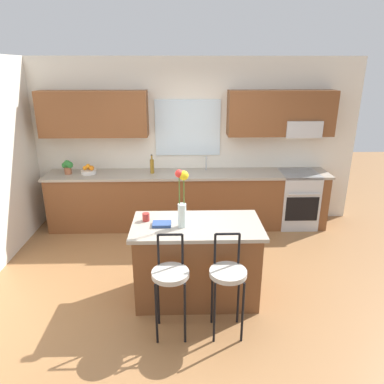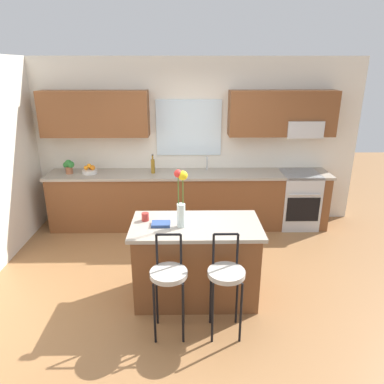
# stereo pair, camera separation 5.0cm
# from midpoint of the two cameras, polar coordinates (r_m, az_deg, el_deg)

# --- Properties ---
(ground_plane) EXTENTS (14.00, 14.00, 0.00)m
(ground_plane) POSITION_cam_midpoint_polar(r_m,az_deg,el_deg) (4.56, -0.51, -14.31)
(ground_plane) COLOR olive
(back_wall_assembly) EXTENTS (5.60, 0.50, 2.70)m
(back_wall_assembly) POSITION_cam_midpoint_polar(r_m,az_deg,el_deg) (5.87, -0.59, 9.39)
(back_wall_assembly) COLOR silver
(back_wall_assembly) RESTS_ON ground
(counter_run) EXTENTS (4.56, 0.64, 0.92)m
(counter_run) POSITION_cam_midpoint_polar(r_m,az_deg,el_deg) (5.87, -0.82, -1.17)
(counter_run) COLOR brown
(counter_run) RESTS_ON ground
(sink_faucet) EXTENTS (0.02, 0.13, 0.23)m
(sink_faucet) POSITION_cam_midpoint_polar(r_m,az_deg,el_deg) (5.83, 2.07, 4.83)
(sink_faucet) COLOR #B7BABC
(sink_faucet) RESTS_ON counter_run
(oven_range) EXTENTS (0.60, 0.64, 0.92)m
(oven_range) POSITION_cam_midpoint_polar(r_m,az_deg,el_deg) (6.14, 16.28, -1.09)
(oven_range) COLOR #B7BABC
(oven_range) RESTS_ON ground
(kitchen_island) EXTENTS (1.42, 0.77, 0.92)m
(kitchen_island) POSITION_cam_midpoint_polar(r_m,az_deg,el_deg) (4.08, 0.39, -11.03)
(kitchen_island) COLOR brown
(kitchen_island) RESTS_ON ground
(bar_stool_near) EXTENTS (0.36, 0.36, 1.04)m
(bar_stool_near) POSITION_cam_midpoint_polar(r_m,az_deg,el_deg) (3.48, -3.91, -13.64)
(bar_stool_near) COLOR black
(bar_stool_near) RESTS_ON ground
(bar_stool_middle) EXTENTS (0.36, 0.36, 1.04)m
(bar_stool_middle) POSITION_cam_midpoint_polar(r_m,az_deg,el_deg) (3.50, 5.37, -13.48)
(bar_stool_middle) COLOR black
(bar_stool_middle) RESTS_ON ground
(flower_vase) EXTENTS (0.14, 0.10, 0.64)m
(flower_vase) POSITION_cam_midpoint_polar(r_m,az_deg,el_deg) (3.69, -2.01, -1.04)
(flower_vase) COLOR silver
(flower_vase) RESTS_ON kitchen_island
(mug_ceramic) EXTENTS (0.08, 0.08, 0.09)m
(mug_ceramic) POSITION_cam_midpoint_polar(r_m,az_deg,el_deg) (3.97, -7.79, -4.01)
(mug_ceramic) COLOR #A52D28
(mug_ceramic) RESTS_ON kitchen_island
(cookbook) EXTENTS (0.20, 0.15, 0.03)m
(cookbook) POSITION_cam_midpoint_polar(r_m,az_deg,el_deg) (3.85, -5.26, -5.17)
(cookbook) COLOR navy
(cookbook) RESTS_ON kitchen_island
(fruit_bowl_oranges) EXTENTS (0.24, 0.24, 0.16)m
(fruit_bowl_oranges) POSITION_cam_midpoint_polar(r_m,az_deg,el_deg) (5.91, -16.56, 3.34)
(fruit_bowl_oranges) COLOR silver
(fruit_bowl_oranges) RESTS_ON counter_run
(bottle_olive_oil) EXTENTS (0.06, 0.06, 0.31)m
(bottle_olive_oil) POSITION_cam_midpoint_polar(r_m,az_deg,el_deg) (5.71, -6.71, 4.21)
(bottle_olive_oil) COLOR olive
(bottle_olive_oil) RESTS_ON counter_run
(potted_plant_small) EXTENTS (0.18, 0.12, 0.23)m
(potted_plant_small) POSITION_cam_midpoint_polar(r_m,az_deg,el_deg) (5.98, -19.65, 3.94)
(potted_plant_small) COLOR #9E5B3D
(potted_plant_small) RESTS_ON counter_run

